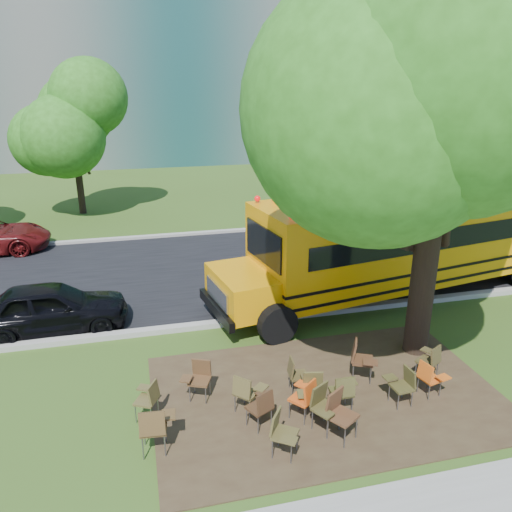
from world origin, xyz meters
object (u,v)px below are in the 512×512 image
object	(u,v)px
chair_8	(149,396)
chair_12	(360,357)
chair_5	(323,404)
chair_9	(199,376)
main_tree	(445,98)
black_car	(51,307)
chair_4	(344,389)
school_bus	(427,235)
chair_0	(155,425)
chair_2	(262,405)
chair_11	(305,395)
chair_3	(312,389)
chair_10	(297,373)
chair_6	(403,382)
chair_7	(430,376)
chair_13	(431,358)
chair_14	(339,411)
chair_1	(246,390)
chair_15	(282,431)

from	to	relation	value
chair_8	chair_12	distance (m)	4.42
chair_5	chair_9	world-z (taller)	chair_5
main_tree	black_car	size ratio (longest dim) A/B	2.48
chair_8	chair_4	bearing A→B (deg)	-73.47
school_bus	chair_0	bearing A→B (deg)	-157.15
chair_2	chair_11	world-z (taller)	chair_11
main_tree	chair_3	size ratio (longest dim) A/B	11.28
chair_8	chair_10	distance (m)	2.96
chair_5	chair_9	size ratio (longest dim) A/B	1.09
chair_6	chair_7	distance (m)	0.65
chair_0	chair_5	bearing A→B (deg)	3.26
chair_7	black_car	world-z (taller)	black_car
chair_6	chair_9	bearing A→B (deg)	68.38
school_bus	chair_13	bearing A→B (deg)	-129.25
main_tree	chair_2	size ratio (longest dim) A/B	11.27
chair_4	chair_5	xyz separation A→B (m)	(-0.56, -0.38, 0.04)
chair_0	chair_4	distance (m)	3.58
chair_3	chair_13	distance (m)	2.87
chair_3	chair_11	bearing A→B (deg)	51.60
chair_4	chair_9	size ratio (longest dim) A/B	1.02
chair_9	chair_11	world-z (taller)	chair_11
chair_0	chair_6	distance (m)	4.83
chair_5	chair_8	xyz separation A→B (m)	(-3.07, 1.09, -0.06)
chair_10	chair_11	bearing A→B (deg)	-1.71
chair_14	chair_6	bearing A→B (deg)	168.84
chair_11	chair_1	bearing A→B (deg)	119.61
chair_3	chair_6	size ratio (longest dim) A/B	1.03
chair_7	chair_10	xyz separation A→B (m)	(-2.57, 0.75, 0.00)
school_bus	chair_15	xyz separation A→B (m)	(-6.26, -5.95, -1.19)
chair_2	chair_11	size ratio (longest dim) A/B	0.97
chair_3	black_car	size ratio (longest dim) A/B	0.22
chair_11	chair_15	xyz separation A→B (m)	(-0.71, -0.85, -0.00)
chair_15	chair_13	bearing A→B (deg)	146.43
chair_7	chair_15	bearing A→B (deg)	-88.51
chair_3	chair_12	bearing A→B (deg)	-138.18
chair_14	chair_3	bearing A→B (deg)	-109.51
chair_12	chair_14	world-z (taller)	chair_14
chair_5	chair_12	bearing A→B (deg)	-165.96
chair_3	chair_7	world-z (taller)	chair_3
chair_1	chair_5	distance (m)	1.49
chair_8	chair_15	bearing A→B (deg)	-98.44
school_bus	chair_2	xyz separation A→B (m)	(-6.41, -5.17, -1.21)
chair_0	chair_14	xyz separation A→B (m)	(3.20, -0.40, 0.00)
chair_2	chair_5	distance (m)	1.12
chair_0	chair_3	world-z (taller)	chair_0
chair_15	chair_8	bearing A→B (deg)	-90.97
chair_1	chair_11	xyz separation A→B (m)	(1.04, -0.42, 0.01)
chair_10	chair_5	bearing A→B (deg)	10.67
main_tree	chair_14	bearing A→B (deg)	-140.77
main_tree	chair_14	size ratio (longest dim) A/B	9.86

